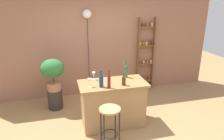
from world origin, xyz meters
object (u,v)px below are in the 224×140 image
at_px(bar_stool, 110,118).
at_px(potted_plant, 52,71).
at_px(wine_glass_left, 94,74).
at_px(bottle_vinegar, 126,71).
at_px(bottle_wine_red, 101,81).
at_px(wine_glass_center, 89,81).
at_px(spice_shelf, 146,53).
at_px(plant_stool, 55,99).
at_px(bottle_sauce_amber, 109,81).
at_px(pendant_globe_light, 87,15).
at_px(bottle_olive_oil, 124,81).

distance_m(bar_stool, potted_plant, 1.90).
xyz_separation_m(potted_plant, wine_glass_left, (0.81, -0.72, 0.10)).
bearing_deg(potted_plant, bottle_vinegar, -26.69).
height_order(bottle_wine_red, wine_glass_center, bottle_wine_red).
bearing_deg(potted_plant, spice_shelf, 12.60).
height_order(plant_stool, bottle_sauce_amber, bottle_sauce_amber).
bearing_deg(potted_plant, pendant_globe_light, 32.48).
distance_m(bottle_olive_oil, bottle_vinegar, 0.42).
distance_m(potted_plant, bottle_wine_red, 1.43).
distance_m(bottle_vinegar, wine_glass_left, 0.68).
height_order(spice_shelf, wine_glass_center, spice_shelf).
distance_m(wine_glass_left, pendant_globe_light, 1.67).
height_order(bottle_wine_red, wine_glass_left, bottle_wine_red).
bearing_deg(wine_glass_center, bottle_wine_red, -16.63).
bearing_deg(bottle_vinegar, spice_shelf, 52.76).
relative_size(bottle_wine_red, pendant_globe_light, 0.14).
height_order(plant_stool, potted_plant, potted_plant).
height_order(bar_stool, wine_glass_left, wine_glass_left).
relative_size(bar_stool, potted_plant, 0.98).
distance_m(bottle_sauce_amber, pendant_globe_light, 2.05).
relative_size(bar_stool, pendant_globe_light, 0.33).
bearing_deg(wine_glass_left, spice_shelf, 37.33).
bearing_deg(bottle_olive_oil, plant_stool, 139.33).
height_order(bar_stool, wine_glass_center, wine_glass_center).
distance_m(spice_shelf, potted_plant, 2.54).
height_order(bottle_sauce_amber, wine_glass_left, bottle_sauce_amber).
bearing_deg(wine_glass_center, spice_shelf, 41.70).
relative_size(bottle_wine_red, bottle_sauce_amber, 0.91).
bearing_deg(bottle_sauce_amber, bottle_wine_red, 147.58).
relative_size(plant_stool, potted_plant, 0.63).
relative_size(wine_glass_left, wine_glass_center, 1.00).
xyz_separation_m(bottle_wine_red, bottle_olive_oil, (0.43, -0.02, -0.03)).
relative_size(bottle_sauce_amber, wine_glass_center, 2.14).
xyz_separation_m(bottle_olive_oil, bottle_sauce_amber, (-0.30, -0.06, 0.04)).
bearing_deg(bottle_wine_red, wine_glass_center, 163.37).
relative_size(plant_stool, wine_glass_left, 2.86).
xyz_separation_m(bottle_sauce_amber, pendant_globe_light, (-0.11, 1.77, 1.04)).
distance_m(spice_shelf, bottle_sauce_amber, 2.28).
distance_m(bottle_wine_red, bottle_sauce_amber, 0.15).
bearing_deg(bottle_sauce_amber, spice_shelf, 50.07).
bearing_deg(pendant_globe_light, bottle_wine_red, -90.49).
xyz_separation_m(bar_stool, wine_glass_center, (-0.25, 0.57, 0.49)).
bearing_deg(bottle_vinegar, bottle_wine_red, -148.87).
bearing_deg(wine_glass_left, bottle_wine_red, -79.29).
bearing_deg(wine_glass_left, pendant_globe_light, 86.05).
distance_m(bottle_wine_red, pendant_globe_light, 1.99).
distance_m(spice_shelf, bottle_wine_red, 2.30).
bearing_deg(spice_shelf, potted_plant, -167.40).
xyz_separation_m(plant_stool, bottle_wine_red, (0.89, -1.11, 0.81)).
relative_size(plant_stool, bottle_olive_oil, 1.98).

